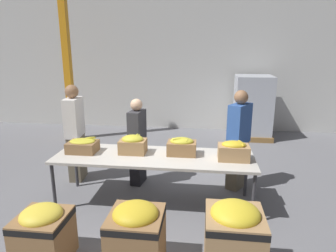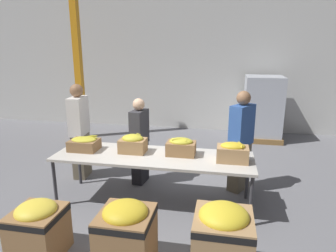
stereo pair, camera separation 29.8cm
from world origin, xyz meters
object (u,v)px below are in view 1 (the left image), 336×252
volunteer_0 (75,134)px  volunteer_2 (238,141)px  banana_box_1 (133,144)px  pallet_stack_0 (252,108)px  volunteer_1 (137,142)px  support_pillar (67,61)px  donation_bin_0 (43,233)px  banana_box_0 (83,145)px  donation_bin_1 (136,236)px  banana_box_3 (234,150)px  sorting_table (154,158)px  banana_box_2 (182,146)px  donation_bin_2 (234,240)px

volunteer_0 → volunteer_2: bearing=85.1°
banana_box_1 → pallet_stack_0: (2.31, 3.66, -0.11)m
volunteer_1 → pallet_stack_0: bearing=150.5°
banana_box_1 → support_pillar: size_ratio=0.10×
donation_bin_0 → support_pillar: (-1.67, 4.48, 1.64)m
banana_box_0 → volunteer_2: bearing=15.5°
support_pillar → pallet_stack_0: (4.65, 0.70, -1.20)m
pallet_stack_0 → volunteer_2: bearing=-102.5°
banana_box_0 → donation_bin_1: 1.94m
volunteer_2 → donation_bin_0: (-2.30, -2.15, -0.48)m
banana_box_0 → banana_box_3: size_ratio=1.00×
donation_bin_0 → pallet_stack_0: 6.00m
banana_box_0 → banana_box_1: 0.78m
sorting_table → donation_bin_1: bearing=-88.0°
pallet_stack_0 → banana_box_2: bearing=-113.4°
sorting_table → donation_bin_1: sorting_table is taller
banana_box_3 → donation_bin_0: (-2.16, -1.42, -0.55)m
pallet_stack_0 → donation_bin_1: bearing=-110.4°
volunteer_1 → donation_bin_0: 2.22m
donation_bin_0 → support_pillar: 5.06m
donation_bin_1 → volunteer_2: bearing=59.7°
banana_box_0 → pallet_stack_0: size_ratio=0.27×
donation_bin_2 → pallet_stack_0: 5.28m
banana_box_1 → donation_bin_1: 1.65m
donation_bin_1 → support_pillar: 5.48m
banana_box_3 → pallet_stack_0: pallet_stack_0 is taller
donation_bin_0 → donation_bin_2: bearing=0.0°
volunteer_1 → pallet_stack_0: pallet_stack_0 is taller
banana_box_2 → sorting_table: bearing=-165.6°
banana_box_2 → volunteer_1: 0.99m
pallet_stack_0 → volunteer_1: bearing=-127.7°
banana_box_1 → pallet_stack_0: pallet_stack_0 is taller
donation_bin_1 → donation_bin_2: bearing=-0.0°
banana_box_3 → donation_bin_1: (-1.11, -1.42, -0.50)m
banana_box_0 → donation_bin_0: size_ratio=0.65×
support_pillar → banana_box_0: bearing=-62.7°
banana_box_3 → volunteer_0: volunteer_0 is taller
volunteer_0 → banana_box_0: bearing=26.9°
banana_box_0 → donation_bin_0: banana_box_0 is taller
volunteer_1 → donation_bin_0: (-0.60, -2.11, -0.39)m
volunteer_0 → donation_bin_1: size_ratio=2.23×
banana_box_1 → banana_box_3: size_ratio=0.91×
banana_box_1 → volunteer_2: size_ratio=0.24×
banana_box_3 → donation_bin_1: 1.87m
banana_box_3 → volunteer_0: (-2.69, 0.72, -0.05)m
donation_bin_2 → support_pillar: support_pillar is taller
banana_box_1 → donation_bin_2: (1.40, -1.52, -0.46)m
sorting_table → donation_bin_0: sorting_table is taller
banana_box_1 → donation_bin_0: bearing=-113.5°
banana_box_2 → pallet_stack_0: bearing=66.6°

